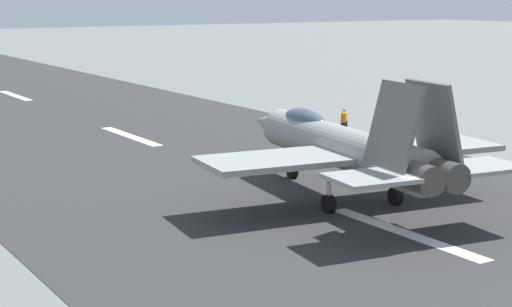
% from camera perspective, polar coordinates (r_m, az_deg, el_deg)
% --- Properties ---
extents(ground_plane, '(400.00, 400.00, 0.00)m').
position_cam_1_polar(ground_plane, '(30.87, 10.51, -5.55)').
color(ground_plane, slate).
extents(runway_strip, '(240.00, 26.00, 0.02)m').
position_cam_1_polar(runway_strip, '(30.86, 10.54, -5.54)').
color(runway_strip, '#2F2F30').
rests_on(runway_strip, ground).
extents(fighter_jet, '(16.45, 13.47, 5.57)m').
position_cam_1_polar(fighter_jet, '(35.13, 6.02, 0.56)').
color(fighter_jet, gray).
rests_on(fighter_jet, ground).
extents(crew_person, '(0.48, 0.60, 1.65)m').
position_cam_1_polar(crew_person, '(52.21, 6.12, 2.22)').
color(crew_person, '#1E2338').
rests_on(crew_person, ground).
extents(marker_cone_mid, '(0.44, 0.44, 0.55)m').
position_cam_1_polar(marker_cone_mid, '(48.28, 12.56, 0.65)').
color(marker_cone_mid, orange).
rests_on(marker_cone_mid, ground).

